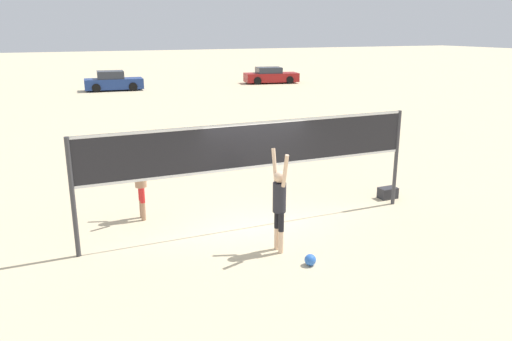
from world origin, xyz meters
The scene contains 8 objects.
ground_plane centered at (0.00, 0.00, 0.00)m, with size 200.00×200.00×0.00m, color beige.
volleyball_net centered at (0.00, 0.00, 1.86)m, with size 8.18×0.10×2.54m.
player_spiker centered at (-0.10, -1.44, 1.16)m, with size 0.28×0.71×2.19m.
player_blocker centered at (-2.38, 1.59, 1.07)m, with size 0.28×0.69×2.05m.
volleyball centered at (0.18, -2.30, 0.12)m, with size 0.23×0.23×0.23m.
gear_bag centered at (4.21, 0.44, 0.15)m, with size 0.50×0.33×0.31m.
parked_car_near centered at (14.13, 29.30, 0.62)m, with size 4.83×2.61×1.36m.
parked_car_mid centered at (0.88, 29.30, 0.66)m, with size 4.43×2.18×1.48m.
Camera 1 is at (-4.44, -10.20, 4.57)m, focal length 35.00 mm.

